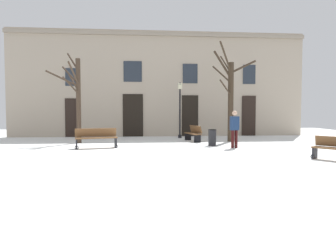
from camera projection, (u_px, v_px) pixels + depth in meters
ground_plane at (171, 151)px, 13.45m from camera, size 31.28×31.28×0.00m
building_facade at (160, 83)px, 20.78m from camera, size 19.55×0.60×6.94m
tree_left_of_center at (230, 96)px, 17.16m from camera, size 2.41×1.84×5.32m
tree_center at (77, 96)px, 16.46m from camera, size 1.70×2.76×4.78m
streetlamp at (180, 104)px, 19.39m from camera, size 0.30×0.30×3.47m
litter_bin at (212, 137)px, 15.28m from camera, size 0.41×0.41×0.80m
bench_by_litter_bin at (194, 133)px, 17.44m from camera, size 0.78×1.60×0.88m
bench_back_to_back_left at (96, 138)px, 14.34m from camera, size 1.95×0.90×0.91m
person_strolling at (235, 127)px, 14.31m from camera, size 0.42×0.30×1.71m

